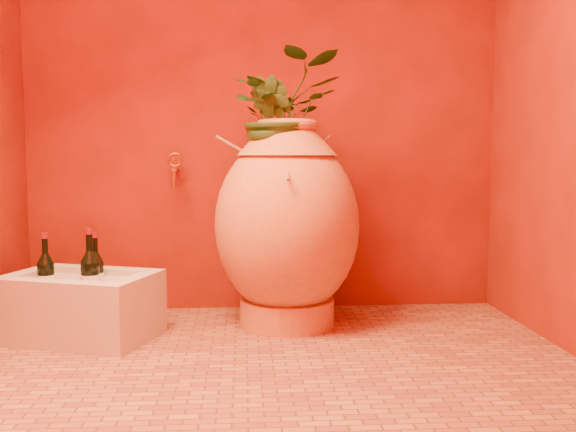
{
  "coord_description": "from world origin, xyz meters",
  "views": [
    {
      "loc": [
        -0.11,
        -2.46,
        0.83
      ],
      "look_at": [
        0.08,
        0.35,
        0.56
      ],
      "focal_mm": 40.0,
      "sensor_mm": 36.0,
      "label": 1
    }
  ],
  "objects": [
    {
      "name": "wall_back",
      "position": [
        0.0,
        1.0,
        1.25
      ],
      "size": [
        2.5,
        0.02,
        2.5
      ],
      "primitive_type": "cube",
      "color": "#631605",
      "rests_on": "ground"
    },
    {
      "name": "floor",
      "position": [
        0.0,
        0.0,
        0.0
      ],
      "size": [
        2.5,
        2.5,
        0.0
      ],
      "primitive_type": "plane",
      "color": "#9C5D33",
      "rests_on": "ground"
    },
    {
      "name": "wine_bottle_a",
      "position": [
        -0.8,
        0.52,
        0.27
      ],
      "size": [
        0.08,
        0.08,
        0.31
      ],
      "color": "black",
      "rests_on": "stone_basin"
    },
    {
      "name": "wall_tap",
      "position": [
        -0.47,
        0.91,
        0.76
      ],
      "size": [
        0.08,
        0.16,
        0.18
      ],
      "color": "#986223",
      "rests_on": "wall_back"
    },
    {
      "name": "amphora",
      "position": [
        0.1,
        0.62,
        0.5
      ],
      "size": [
        0.74,
        0.74,
        1.0
      ],
      "rotation": [
        0.0,
        0.0,
        0.06
      ],
      "color": "#C57937",
      "rests_on": "floor"
    },
    {
      "name": "wine_bottle_b",
      "position": [
        -1.01,
        0.46,
        0.28
      ],
      "size": [
        0.08,
        0.08,
        0.32
      ],
      "color": "black",
      "rests_on": "stone_basin"
    },
    {
      "name": "plant_side",
      "position": [
        0.02,
        0.55,
        0.97
      ],
      "size": [
        0.28,
        0.3,
        0.44
      ],
      "primitive_type": "imported",
      "rotation": [
        0.0,
        0.0,
        -1.12
      ],
      "color": "#1F3F16",
      "rests_on": "amphora"
    },
    {
      "name": "plant_main",
      "position": [
        0.08,
        0.65,
        1.03
      ],
      "size": [
        0.6,
        0.54,
        0.58
      ],
      "primitive_type": "imported",
      "rotation": [
        0.0,
        0.0,
        0.19
      ],
      "color": "#1F3F16",
      "rests_on": "amphora"
    },
    {
      "name": "wine_bottle_c",
      "position": [
        -0.79,
        0.4,
        0.29
      ],
      "size": [
        0.08,
        0.08,
        0.35
      ],
      "color": "black",
      "rests_on": "stone_basin"
    },
    {
      "name": "stone_basin",
      "position": [
        -0.85,
        0.46,
        0.14
      ],
      "size": [
        0.74,
        0.64,
        0.3
      ],
      "rotation": [
        0.0,
        0.0,
        -0.34
      ],
      "color": "#BBB19B",
      "rests_on": "floor"
    }
  ]
}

